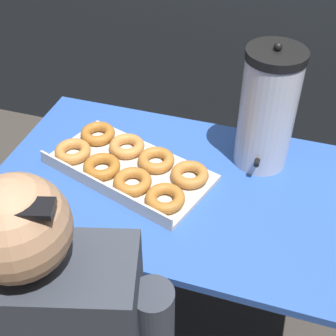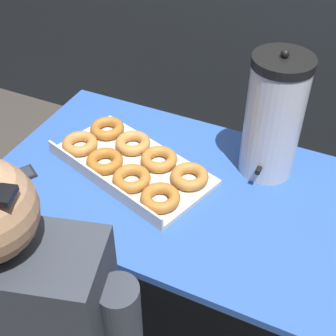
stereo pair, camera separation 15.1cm
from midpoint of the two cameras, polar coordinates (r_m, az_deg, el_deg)
The scene contains 5 objects.
ground_plane at distance 2.11m, azimuth 3.70°, elevation -17.02°, with size 12.00×12.00×0.00m, color #3D3833.
folding_table at distance 1.57m, azimuth 4.75°, elevation -3.75°, with size 1.28×0.74×0.73m.
donut_box at distance 1.59m, azimuth -1.75°, elevation 0.58°, with size 0.61×0.44×0.05m.
coffee_urn at distance 1.53m, azimuth 15.56°, elevation 5.86°, with size 0.19×0.21×0.44m.
cell_phone at distance 1.62m, azimuth -15.76°, elevation -1.26°, with size 0.13×0.15×0.01m.
Camera 2 is at (0.42, -1.04, 1.79)m, focal length 50.00 mm.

